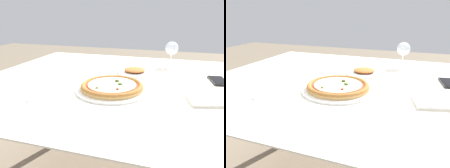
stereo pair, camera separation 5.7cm
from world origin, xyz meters
The scene contains 7 objects.
dining_table centered at (0.00, 0.00, 0.65)m, with size 1.42×1.16×0.72m.
pizza_plate centered at (-0.01, -0.14, 0.74)m, with size 0.31×0.31×0.04m.
fork centered at (-0.30, -0.27, 0.72)m, with size 0.06×0.17×0.00m.
wine_glass_far_left centered at (0.21, 0.40, 0.82)m, with size 0.08×0.08×0.15m.
cell_phone centered at (0.45, 0.12, 0.72)m, with size 0.09×0.15×0.01m.
side_plate centered at (0.03, 0.15, 0.73)m, with size 0.20×0.20×0.03m.
napkin_folded centered at (0.37, -0.16, 0.72)m, with size 0.17×0.14×0.01m.
Camera 2 is at (0.30, -0.97, 1.05)m, focal length 35.00 mm.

